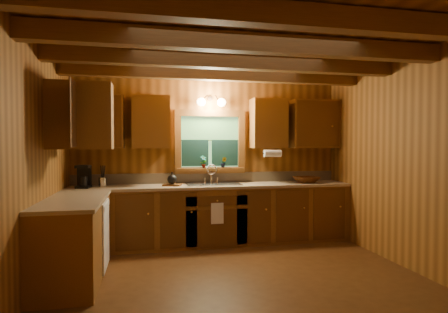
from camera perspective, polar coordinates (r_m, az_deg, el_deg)
name	(u,v)px	position (r m, az deg, el deg)	size (l,w,h in m)	color
room	(239,163)	(4.02, 2.35, -1.07)	(4.20, 4.20, 4.20)	#4C2D12
ceiling_beams	(239,53)	(4.14, 2.37, 15.63)	(4.20, 2.54, 0.18)	brown
base_cabinets	(183,221)	(5.31, -6.40, -9.84)	(4.20, 2.22, 0.86)	brown
countertop	(183,189)	(5.24, -6.27, -5.01)	(4.20, 2.24, 0.04)	tan
backsplash	(210,178)	(5.88, -2.18, -3.27)	(4.20, 0.02, 0.16)	tan
dishwasher_panel	(106,235)	(4.72, -17.79, -11.40)	(0.02, 0.60, 0.80)	white
upper_cabinets	(176,121)	(5.34, -7.36, 5.43)	(4.19, 1.77, 0.78)	brown
window	(210,143)	(5.84, -2.16, 2.08)	(1.12, 0.08, 1.00)	brown
window_sill	(211,169)	(5.81, -2.08, -1.96)	(1.06, 0.14, 0.04)	brown
wall_sconce	(211,102)	(5.76, -1.96, 8.41)	(0.45, 0.21, 0.17)	black
paper_towel_roll	(272,153)	(5.75, 7.49, 0.48)	(0.11, 0.11, 0.27)	white
dish_towel	(217,213)	(5.34, -1.04, -8.78)	(0.18, 0.01, 0.30)	white
sink	(213,187)	(5.62, -1.69, -4.79)	(0.82, 0.48, 0.43)	silver
coffee_maker	(84,177)	(5.54, -20.83, -2.90)	(0.18, 0.23, 0.32)	black
utensil_crock	(102,182)	(5.58, -18.25, -3.69)	(0.11, 0.11, 0.31)	silver
cutting_board	(172,185)	(5.49, -8.02, -4.38)	(0.25, 0.18, 0.02)	#512E11
teakettle	(172,179)	(5.48, -8.03, -3.51)	(0.14, 0.14, 0.18)	black
wicker_basket	(306,180)	(6.00, 12.60, -3.52)	(0.40, 0.40, 0.10)	#48230C
potted_plant_left	(203,162)	(5.78, -3.19, -0.80)	(0.10, 0.07, 0.20)	#512E11
potted_plant_right	(224,162)	(5.83, -0.08, -0.91)	(0.09, 0.08, 0.17)	#512E11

